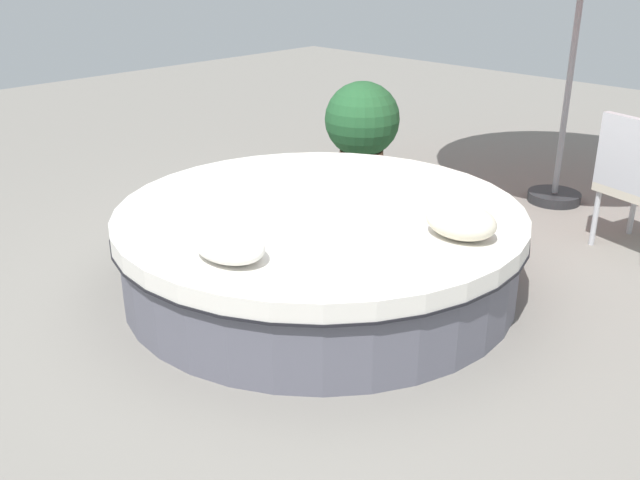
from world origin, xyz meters
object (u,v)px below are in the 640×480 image
(throw_pillow_0, at_px, (229,245))
(throw_pillow_1, at_px, (461,221))
(planter, at_px, (362,126))
(patio_chair, at_px, (640,177))
(round_bed, at_px, (320,247))

(throw_pillow_0, height_order, throw_pillow_1, throw_pillow_1)
(planter, bearing_deg, patio_chair, -176.56)
(throw_pillow_1, bearing_deg, patio_chair, -100.11)
(throw_pillow_0, bearing_deg, throw_pillow_1, -122.35)
(throw_pillow_0, relative_size, planter, 0.48)
(round_bed, relative_size, throw_pillow_1, 6.10)
(throw_pillow_1, relative_size, patio_chair, 0.43)
(throw_pillow_1, bearing_deg, round_bed, 13.45)
(throw_pillow_0, height_order, planter, planter)
(round_bed, height_order, throw_pillow_1, throw_pillow_1)
(throw_pillow_1, bearing_deg, throw_pillow_0, 57.65)
(throw_pillow_0, xyz_separation_m, throw_pillow_1, (-0.69, -1.09, 0.02))
(round_bed, distance_m, planter, 2.17)
(throw_pillow_0, bearing_deg, patio_chair, -109.54)
(patio_chair, bearing_deg, throw_pillow_0, -94.46)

